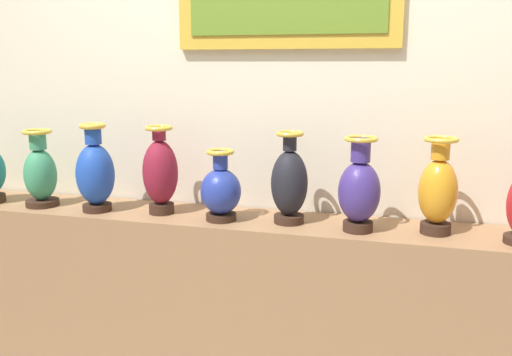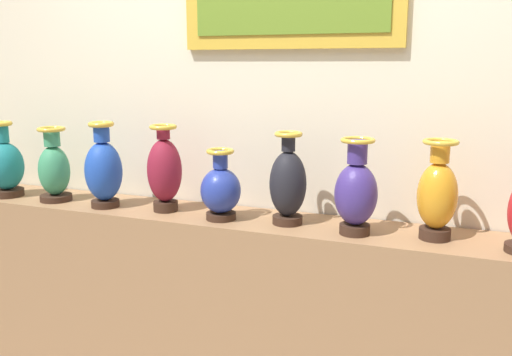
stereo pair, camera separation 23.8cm
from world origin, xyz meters
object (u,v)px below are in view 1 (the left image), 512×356
vase_indigo (359,190)px  vase_jade (40,173)px  vase_cobalt (221,190)px  vase_onyx (289,183)px  vase_amber (438,190)px  vase_sapphire (95,173)px  vase_burgundy (160,172)px

vase_indigo → vase_jade: bearing=179.6°
vase_cobalt → vase_onyx: size_ratio=0.79×
vase_indigo → vase_amber: (0.30, 0.05, 0.01)m
vase_sapphire → vase_cobalt: size_ratio=1.30×
vase_sapphire → vase_indigo: vase_sapphire is taller
vase_jade → vase_onyx: vase_onyx is taller
vase_amber → vase_sapphire: bearing=-178.0°
vase_burgundy → vase_jade: bearing=-177.4°
vase_sapphire → vase_indigo: size_ratio=1.05×
vase_cobalt → vase_onyx: vase_onyx is taller
vase_cobalt → vase_indigo: (0.58, -0.00, 0.04)m
vase_jade → vase_burgundy: vase_burgundy is taller
vase_sapphire → vase_burgundy: size_ratio=1.01×
vase_jade → vase_amber: 1.78m
vase_onyx → vase_burgundy: bearing=-179.5°
vase_sapphire → vase_indigo: 1.18m
vase_onyx → vase_indigo: bearing=-8.0°
vase_cobalt → vase_indigo: 0.58m
vase_cobalt → vase_amber: (0.88, 0.05, 0.04)m
vase_sapphire → vase_amber: vase_sapphire is taller
vase_indigo → vase_cobalt: bearing=180.0°
vase_indigo → vase_amber: size_ratio=0.99×
vase_burgundy → vase_cobalt: vase_burgundy is taller
vase_jade → vase_burgundy: (0.60, 0.03, 0.03)m
vase_jade → vase_amber: (1.78, 0.04, 0.02)m
vase_burgundy → vase_cobalt: bearing=-6.9°
vase_amber → vase_jade: bearing=-178.7°
vase_cobalt → vase_burgundy: bearing=173.1°
vase_jade → vase_sapphire: size_ratio=0.90×
vase_sapphire → vase_indigo: bearing=0.2°
vase_cobalt → vase_indigo: bearing=-0.0°
vase_onyx → vase_cobalt: bearing=-172.0°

